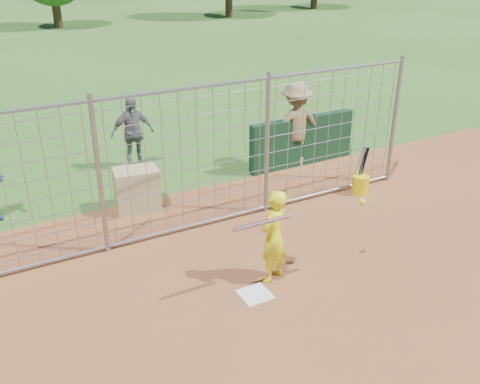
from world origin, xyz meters
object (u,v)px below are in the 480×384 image
bystander_b (132,133)px  equipment_bin (137,189)px  bystander_c (296,125)px  bucket_with_bats (360,182)px  batter (274,237)px

bystander_b → equipment_bin: size_ratio=2.04×
bystander_c → equipment_bin: (-3.80, -0.42, -0.54)m
equipment_bin → bucket_with_bats: size_ratio=0.82×
bystander_b → equipment_bin: 2.09m
equipment_bin → bucket_with_bats: 4.37m
bystander_b → bucket_with_bats: (3.52, -3.43, -0.57)m
bystander_c → batter: bearing=56.9°
bystander_c → bucket_with_bats: bearing=104.0°
bystander_c → equipment_bin: bystander_c is taller
bystander_b → bucket_with_bats: 4.94m
bystander_b → equipment_bin: (-0.59, -1.96, -0.41)m
bystander_b → bystander_c: bearing=-27.0°
equipment_bin → bystander_c: bearing=15.0°
equipment_bin → bucket_with_bats: (4.11, -1.47, -0.15)m
batter → bystander_c: bystander_c is taller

